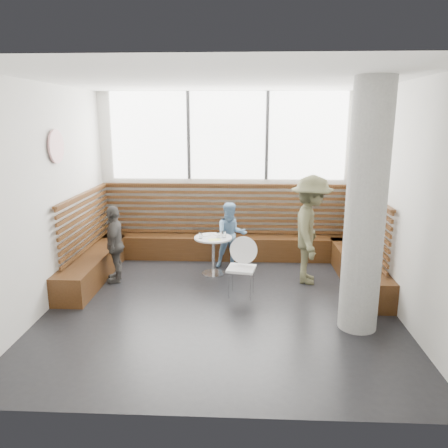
{
  "coord_description": "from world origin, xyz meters",
  "views": [
    {
      "loc": [
        0.33,
        -6.01,
        2.72
      ],
      "look_at": [
        0.0,
        1.0,
        1.0
      ],
      "focal_mm": 35.0,
      "sensor_mm": 36.0,
      "label": 1
    }
  ],
  "objects_px": {
    "cafe_chair": "(241,262)",
    "child_back": "(231,235)",
    "adult_man": "(311,230)",
    "child_left": "(115,244)",
    "cafe_table": "(213,248)",
    "concrete_column": "(366,209)"
  },
  "relations": [
    {
      "from": "concrete_column",
      "to": "child_back",
      "type": "height_order",
      "value": "concrete_column"
    },
    {
      "from": "adult_man",
      "to": "child_left",
      "type": "distance_m",
      "value": 3.28
    },
    {
      "from": "cafe_chair",
      "to": "child_left",
      "type": "distance_m",
      "value": 2.19
    },
    {
      "from": "cafe_chair",
      "to": "child_left",
      "type": "relative_size",
      "value": 0.7
    },
    {
      "from": "concrete_column",
      "to": "child_back",
      "type": "relative_size",
      "value": 2.63
    },
    {
      "from": "concrete_column",
      "to": "cafe_table",
      "type": "height_order",
      "value": "concrete_column"
    },
    {
      "from": "concrete_column",
      "to": "adult_man",
      "type": "xyz_separation_m",
      "value": [
        -0.41,
        1.64,
        -0.69
      ]
    },
    {
      "from": "child_left",
      "to": "adult_man",
      "type": "bearing_deg",
      "value": 82.83
    },
    {
      "from": "cafe_chair",
      "to": "cafe_table",
      "type": "bearing_deg",
      "value": 129.77
    },
    {
      "from": "cafe_table",
      "to": "cafe_chair",
      "type": "distance_m",
      "value": 1.01
    },
    {
      "from": "adult_man",
      "to": "child_left",
      "type": "bearing_deg",
      "value": 101.09
    },
    {
      "from": "cafe_chair",
      "to": "child_back",
      "type": "xyz_separation_m",
      "value": [
        -0.2,
        1.29,
        0.08
      ]
    },
    {
      "from": "cafe_table",
      "to": "child_left",
      "type": "height_order",
      "value": "child_left"
    },
    {
      "from": "child_back",
      "to": "child_left",
      "type": "bearing_deg",
      "value": -171.66
    },
    {
      "from": "child_back",
      "to": "cafe_chair",
      "type": "bearing_deg",
      "value": -95.35
    },
    {
      "from": "cafe_chair",
      "to": "child_back",
      "type": "height_order",
      "value": "child_back"
    },
    {
      "from": "cafe_table",
      "to": "child_back",
      "type": "xyz_separation_m",
      "value": [
        0.3,
        0.41,
        0.12
      ]
    },
    {
      "from": "concrete_column",
      "to": "cafe_table",
      "type": "distance_m",
      "value": 3.02
    },
    {
      "from": "cafe_chair",
      "to": "child_back",
      "type": "relative_size",
      "value": 0.75
    },
    {
      "from": "concrete_column",
      "to": "child_left",
      "type": "distance_m",
      "value": 4.1
    },
    {
      "from": "child_back",
      "to": "cafe_table",
      "type": "bearing_deg",
      "value": -140.64
    },
    {
      "from": "child_left",
      "to": "concrete_column",
      "type": "bearing_deg",
      "value": 58.33
    }
  ]
}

